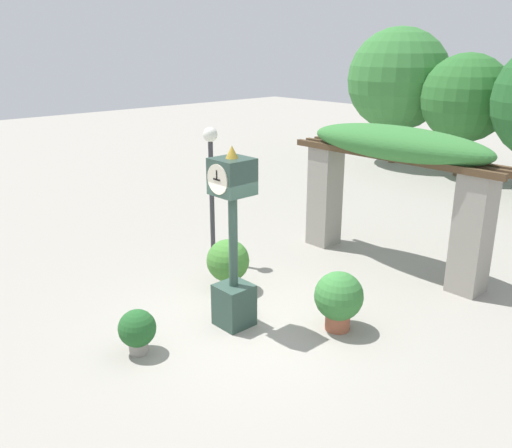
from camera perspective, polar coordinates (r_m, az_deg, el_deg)
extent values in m
plane|color=gray|center=(9.32, -0.64, -10.62)|extent=(60.00, 60.00, 0.00)
cube|color=#2D473D|center=(9.20, -2.32, -8.49)|extent=(0.55, 0.55, 0.72)
cylinder|color=#2D473D|center=(8.75, -2.41, -1.92)|extent=(0.15, 0.15, 1.52)
cylinder|color=gold|center=(8.51, -2.48, 3.02)|extent=(0.24, 0.24, 0.04)
cube|color=#2D473D|center=(8.44, -2.51, 5.03)|extent=(0.57, 0.57, 0.57)
cylinder|color=beige|center=(8.25, -4.09, 4.70)|extent=(0.47, 0.02, 0.47)
cylinder|color=beige|center=(8.62, -1.00, 5.34)|extent=(0.47, 0.02, 0.47)
cube|color=black|center=(8.24, -4.17, 4.68)|extent=(0.16, 0.01, 0.02)
cube|color=black|center=(8.23, -4.18, 5.16)|extent=(0.02, 0.01, 0.15)
cone|color=gold|center=(8.35, -2.55, 7.60)|extent=(0.20, 0.20, 0.20)
cube|color=gray|center=(12.71, 7.26, 2.93)|extent=(0.59, 0.59, 2.33)
cube|color=gray|center=(10.86, 21.82, -0.99)|extent=(0.59, 0.59, 2.33)
cube|color=#4C3823|center=(11.15, 13.59, 6.86)|extent=(4.79, 0.11, 0.13)
cube|color=#4C3823|center=(11.39, 14.44, 7.03)|extent=(4.79, 0.11, 0.13)
cube|color=#4C3823|center=(11.64, 15.25, 7.19)|extent=(4.79, 0.11, 0.13)
ellipsoid|color=#387A38|center=(11.35, 14.54, 8.21)|extent=(4.10, 1.19, 0.70)
cylinder|color=#B26B4C|center=(10.54, -2.93, -6.15)|extent=(0.29, 0.29, 0.29)
sphere|color=#427F33|center=(10.36, -2.97, -3.86)|extent=(0.82, 0.82, 0.82)
cylinder|color=#9E563D|center=(9.25, 8.57, -10.03)|extent=(0.41, 0.41, 0.30)
sphere|color=#387A38|center=(9.04, 8.71, -7.49)|extent=(0.81, 0.81, 0.81)
cylinder|color=gray|center=(8.72, -12.26, -12.51)|extent=(0.29, 0.29, 0.20)
sphere|color=#235B28|center=(8.57, -12.40, -10.66)|extent=(0.58, 0.58, 0.58)
cylinder|color=#333338|center=(11.48, -4.65, 2.12)|extent=(0.10, 0.10, 2.63)
sphere|color=white|center=(11.16, -4.85, 9.37)|extent=(0.30, 0.30, 0.30)
cylinder|color=brown|center=(22.48, 14.28, 8.66)|extent=(0.28, 0.28, 1.88)
sphere|color=#387A38|center=(22.23, 14.76, 14.52)|extent=(3.90, 3.90, 3.90)
cylinder|color=brown|center=(20.86, 20.60, 7.06)|extent=(0.28, 0.28, 1.68)
sphere|color=#2D6B2D|center=(20.61, 21.21, 12.26)|extent=(3.06, 3.06, 3.06)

